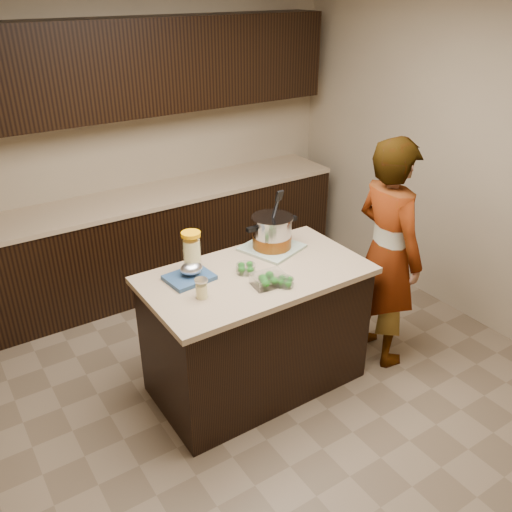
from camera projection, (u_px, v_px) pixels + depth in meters
The scene contains 13 objects.
ground_plane at pixel (256, 381), 3.91m from camera, with size 4.00×4.00×0.00m, color brown.
room_shell at pixel (256, 149), 3.12m from camera, with size 4.04×4.04×2.72m.
back_cabinets at pixel (148, 189), 4.77m from camera, with size 3.60×0.63×2.33m.
island at pixel (256, 330), 3.70m from camera, with size 1.46×0.81×0.90m.
dish_towel at pixel (272, 248), 3.79m from camera, with size 0.36×0.36×0.02m, color #507754.
stock_pot at pixel (272, 234), 3.75m from camera, with size 0.40×0.29×0.41m.
lemonade_pitcher at pixel (192, 256), 3.41m from camera, with size 0.16×0.16×0.29m.
mason_jar at pixel (202, 289), 3.20m from camera, with size 0.10×0.10×0.13m.
broccoli_tub_left at pixel (246, 269), 3.48m from camera, with size 0.13×0.13×0.06m.
broccoli_tub_right at pixel (285, 283), 3.33m from camera, with size 0.14×0.14×0.05m.
broccoli_tub_rect at pixel (269, 280), 3.34m from camera, with size 0.22×0.17×0.07m.
blue_tray at pixel (190, 274), 3.40m from camera, with size 0.30×0.25×0.11m.
person at pixel (387, 254), 3.84m from camera, with size 0.62×0.41×1.70m, color gray.
Camera 1 is at (-1.68, -2.56, 2.59)m, focal length 38.00 mm.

